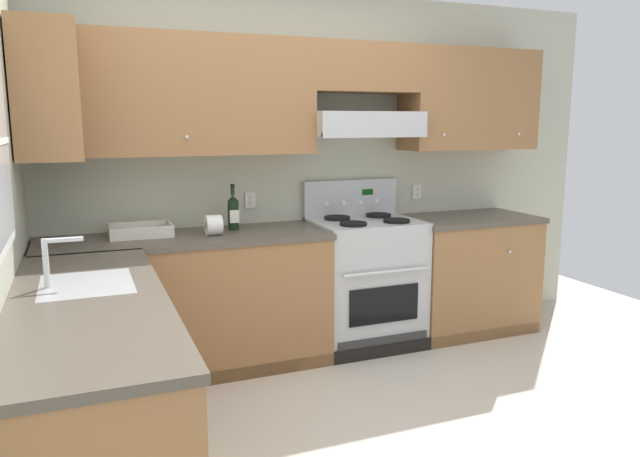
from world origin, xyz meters
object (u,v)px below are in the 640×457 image
(wine_bottle, at_px, (233,211))
(bowl, at_px, (141,232))
(stove, at_px, (365,281))
(paper_towel_roll, at_px, (214,225))

(wine_bottle, bearing_deg, bowl, -179.68)
(stove, relative_size, wine_bottle, 3.86)
(wine_bottle, distance_m, bowl, 0.62)
(bowl, bearing_deg, paper_towel_roll, -18.17)
(stove, distance_m, bowl, 1.63)
(bowl, bearing_deg, stove, -3.50)
(wine_bottle, bearing_deg, paper_towel_roll, -138.43)
(bowl, xyz_separation_m, paper_towel_roll, (0.44, -0.15, 0.04))
(stove, relative_size, paper_towel_roll, 9.19)
(stove, height_order, paper_towel_roll, stove)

